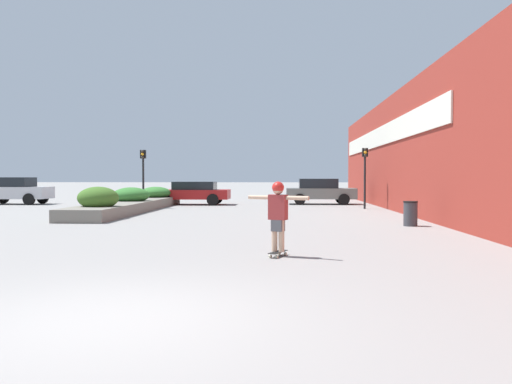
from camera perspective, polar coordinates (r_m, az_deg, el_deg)
The scene contains 11 objects.
ground_plane at distance 6.18m, azimuth -16.51°, elevation -13.75°, with size 300.00×300.00×0.00m, color gray.
building_wall_right at distance 21.28m, azimuth 18.49°, elevation 4.91°, with size 0.67×41.48×5.69m.
planter_box at distance 24.98m, azimuth -13.93°, elevation -1.13°, with size 1.92×13.29×1.26m.
skateboard at distance 10.37m, azimuth 2.52°, elevation -6.99°, with size 0.41×0.64×0.10m.
skateboarder at distance 10.28m, azimuth 2.53°, elevation -1.98°, with size 1.27×0.63×1.45m.
trash_bin at distance 17.48m, azimuth 17.24°, elevation -2.36°, with size 0.48×0.48×0.84m.
car_leftmost at distance 29.86m, azimuth -7.25°, elevation -0.02°, with size 4.45×2.03×1.37m.
car_center_left at distance 30.35m, azimuth 7.33°, elevation 0.13°, with size 4.16×1.91×1.54m.
car_center_right at distance 33.41m, azimuth -25.84°, elevation 0.19°, with size 4.06×1.88×1.62m.
traffic_light_left at distance 27.13m, azimuth -12.78°, elevation 2.70°, with size 0.28×0.30×3.08m.
traffic_light_right at distance 26.29m, azimuth 12.35°, elevation 2.81°, with size 0.28×0.30×3.14m.
Camera 1 is at (2.01, -5.61, 1.64)m, focal length 35.00 mm.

